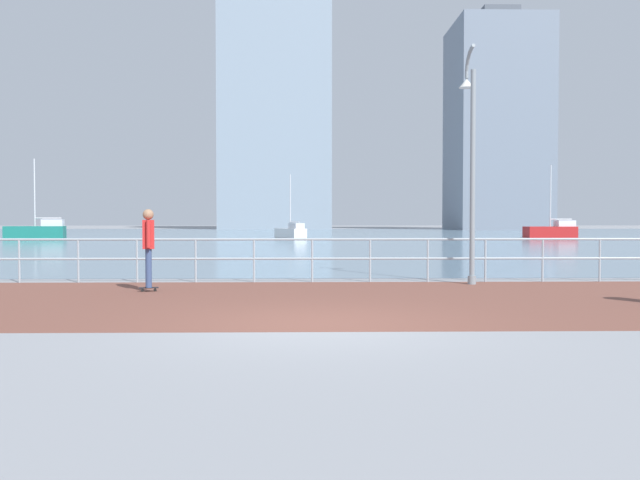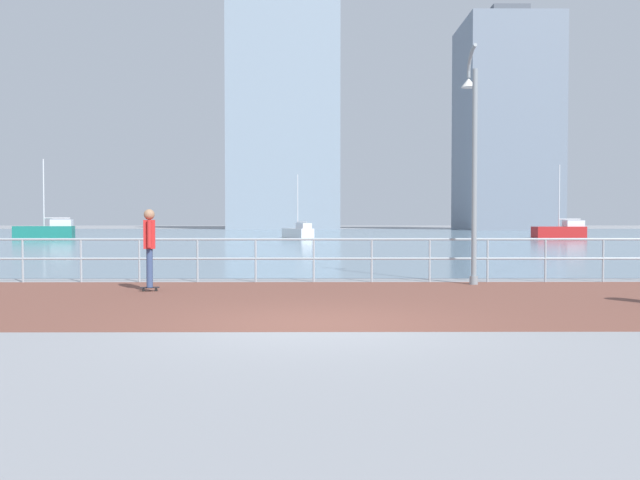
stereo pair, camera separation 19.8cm
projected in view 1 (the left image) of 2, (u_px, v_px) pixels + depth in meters
ground at (308, 240)px, 49.58m from camera, size 220.00×220.00×0.00m
brick_paving at (314, 300)px, 12.51m from camera, size 28.00×7.10×0.01m
harbor_water at (308, 236)px, 61.03m from camera, size 180.00×88.00×0.00m
waterfront_railing at (312, 252)px, 16.04m from camera, size 25.25×0.06×1.06m
lamppost at (471, 152)px, 15.60m from camera, size 0.36×0.82×5.58m
skateboarder at (148, 242)px, 13.96m from camera, size 0.41×0.56×1.73m
sailboat_teal at (291, 232)px, 53.12m from camera, size 2.67×3.73×5.09m
sailboat_navy at (552, 231)px, 55.05m from camera, size 4.39×1.86×5.97m
sailboat_red at (37, 231)px, 53.00m from camera, size 4.66×2.07×6.32m
tower_concrete at (277, 111)px, 103.33m from camera, size 16.53×16.91×38.35m
tower_slate at (497, 126)px, 97.36m from camera, size 13.01×13.66×31.92m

